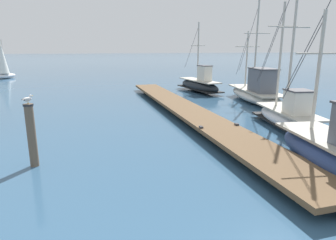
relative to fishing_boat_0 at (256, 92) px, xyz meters
name	(u,v)px	position (x,y,z in m)	size (l,w,h in m)	color
floating_dock	(185,109)	(-5.94, -2.46, -0.36)	(1.82, 21.52, 0.53)	brown
fishing_boat_0	(256,92)	(0.00, 0.00, 0.00)	(3.17, 7.58, 6.67)	silver
fishing_boat_1	(200,84)	(-1.89, 5.54, -0.08)	(2.09, 5.82, 5.63)	black
fishing_boat_2	(289,115)	(-2.19, -6.20, -0.15)	(2.40, 6.27, 7.06)	silver
mooring_piling	(32,135)	(-12.82, -7.90, 0.30)	(0.30, 0.30, 1.98)	brown
perched_seagull	(27,99)	(-12.82, -7.90, 1.40)	(0.30, 0.31, 0.26)	gold
distant_sailboat	(2,62)	(-20.37, 22.20, 1.26)	(2.67, 3.53, 4.55)	silver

